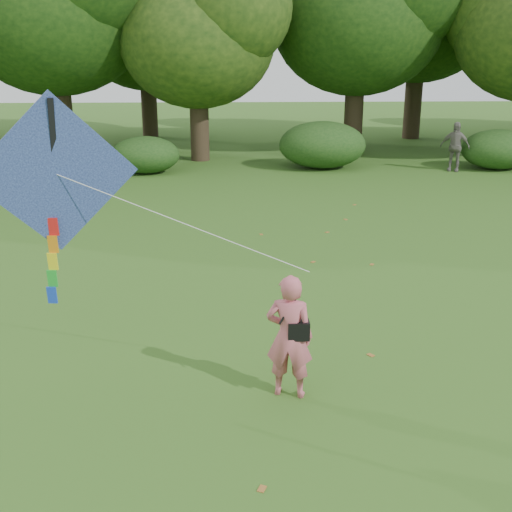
{
  "coord_description": "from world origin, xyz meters",
  "views": [
    {
      "loc": [
        -0.75,
        -7.83,
        4.73
      ],
      "look_at": [
        -0.34,
        2.0,
        1.5
      ],
      "focal_mm": 45.0,
      "sensor_mm": 36.0,
      "label": 1
    }
  ],
  "objects_px": {
    "bystander_right": "(455,147)",
    "flying_kite": "(55,177)",
    "man_kite_flyer": "(289,336)",
    "bystander_left": "(53,144)"
  },
  "relations": [
    {
      "from": "bystander_left",
      "to": "bystander_right",
      "type": "height_order",
      "value": "bystander_right"
    },
    {
      "from": "man_kite_flyer",
      "to": "flying_kite",
      "type": "xyz_separation_m",
      "value": [
        -3.2,
        0.78,
        2.11
      ]
    },
    {
      "from": "man_kite_flyer",
      "to": "bystander_left",
      "type": "xyz_separation_m",
      "value": [
        -7.96,
        18.43,
        0.02
      ]
    },
    {
      "from": "man_kite_flyer",
      "to": "bystander_left",
      "type": "relative_size",
      "value": 0.98
    },
    {
      "from": "man_kite_flyer",
      "to": "bystander_left",
      "type": "distance_m",
      "value": 20.07
    },
    {
      "from": "man_kite_flyer",
      "to": "bystander_right",
      "type": "relative_size",
      "value": 0.94
    },
    {
      "from": "bystander_right",
      "to": "flying_kite",
      "type": "distance_m",
      "value": 19.71
    },
    {
      "from": "flying_kite",
      "to": "bystander_right",
      "type": "bearing_deg",
      "value": 54.95
    },
    {
      "from": "man_kite_flyer",
      "to": "flying_kite",
      "type": "height_order",
      "value": "flying_kite"
    },
    {
      "from": "man_kite_flyer",
      "to": "bystander_right",
      "type": "bearing_deg",
      "value": -101.49
    }
  ]
}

